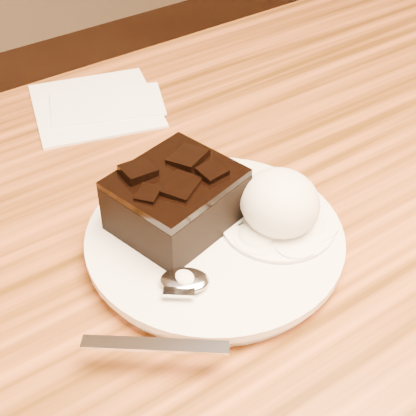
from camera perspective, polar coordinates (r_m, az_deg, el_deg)
plate at (r=0.55m, az=0.60°, el=-3.01°), size 0.22×0.22×0.02m
brownie at (r=0.54m, az=-2.85°, el=0.48°), size 0.11×0.10×0.05m
ice_cream_scoop at (r=0.54m, az=6.43°, el=0.45°), size 0.07×0.07×0.06m
melt_puddle at (r=0.55m, az=6.26°, el=-1.29°), size 0.10×0.10×0.00m
spoon at (r=0.50m, az=-2.08°, el=-6.60°), size 0.14×0.12×0.01m
napkin at (r=0.75m, az=-10.03°, el=9.08°), size 0.17×0.17×0.01m
crumb_a at (r=0.55m, az=3.04°, el=-1.67°), size 0.01×0.01×0.00m
crumb_b at (r=0.51m, az=-0.69°, el=-6.01°), size 0.01×0.01×0.00m
crumb_c at (r=0.55m, az=-0.48°, el=-1.52°), size 0.01×0.01×0.00m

